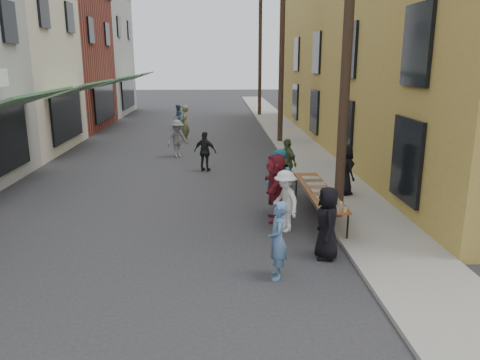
{
  "coord_description": "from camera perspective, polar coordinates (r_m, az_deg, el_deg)",
  "views": [
    {
      "loc": [
        1.1,
        -8.78,
        4.15
      ],
      "look_at": [
        1.63,
        2.27,
        1.3
      ],
      "focal_mm": 35.0,
      "sensor_mm": 36.0,
      "label": 1
    }
  ],
  "objects": [
    {
      "name": "utility_pole_far",
      "position": [
        35.92,
        2.46,
        14.97
      ],
      "size": [
        0.26,
        0.26,
        9.0
      ],
      "primitive_type": "cylinder",
      "color": "#2D2116",
      "rests_on": "ground"
    },
    {
      "name": "passerby_right",
      "position": [
        24.65,
        -6.74,
        6.85
      ],
      "size": [
        0.45,
        0.69,
        1.88
      ],
      "primitive_type": "imported",
      "rotation": [
        0.0,
        0.0,
        4.71
      ],
      "color": "olive",
      "rests_on": "ground"
    },
    {
      "name": "condiment_jar_c",
      "position": [
        11.06,
        10.37,
        -3.48
      ],
      "size": [
        0.07,
        0.07,
        0.08
      ],
      "primitive_type": "cylinder",
      "color": "#A57F26",
      "rests_on": "serving_table"
    },
    {
      "name": "server",
      "position": [
        14.73,
        12.7,
        1.27
      ],
      "size": [
        0.68,
        0.87,
        1.57
      ],
      "primitive_type": "imported",
      "rotation": [
        0.0,
        0.0,
        1.83
      ],
      "color": "black",
      "rests_on": "sidewalk"
    },
    {
      "name": "utility_pole_mid",
      "position": [
        23.99,
        5.11,
        15.21
      ],
      "size": [
        0.26,
        0.26,
        9.0
      ],
      "primitive_type": "cylinder",
      "color": "#2D2116",
      "rests_on": "ground"
    },
    {
      "name": "building_ochre",
      "position": [
        24.89,
        21.77,
        15.41
      ],
      "size": [
        10.0,
        28.0,
        10.0
      ],
      "primitive_type": "cube",
      "color": "#9F8F39",
      "rests_on": "ground"
    },
    {
      "name": "guest_front_d",
      "position": [
        11.59,
        5.53,
        -2.56
      ],
      "size": [
        0.92,
        1.14,
        1.55
      ],
      "primitive_type": "imported",
      "rotation": [
        0.0,
        0.0,
        -1.17
      ],
      "color": "white",
      "rests_on": "ground"
    },
    {
      "name": "catering_tray_buns",
      "position": [
        12.46,
        9.88,
        -1.42
      ],
      "size": [
        0.5,
        0.33,
        0.08
      ],
      "primitive_type": "cube",
      "color": "tan",
      "rests_on": "serving_table"
    },
    {
      "name": "guest_front_e",
      "position": [
        15.73,
        5.73,
        2.12
      ],
      "size": [
        0.8,
        1.03,
        1.63
      ],
      "primitive_type": "imported",
      "rotation": [
        0.0,
        0.0,
        -1.08
      ],
      "color": "#516037",
      "rests_on": "ground"
    },
    {
      "name": "guest_front_a",
      "position": [
        10.12,
        10.59,
        -5.18
      ],
      "size": [
        0.53,
        0.79,
        1.58
      ],
      "primitive_type": "imported",
      "rotation": [
        0.0,
        0.0,
        -1.61
      ],
      "color": "black",
      "rests_on": "ground"
    },
    {
      "name": "passerby_mid",
      "position": [
        17.89,
        -4.26,
        3.48
      ],
      "size": [
        0.97,
        0.68,
        1.53
      ],
      "primitive_type": "imported",
      "rotation": [
        0.0,
        0.0,
        2.76
      ],
      "color": "black",
      "rests_on": "ground"
    },
    {
      "name": "guest_front_c",
      "position": [
        12.95,
        4.75,
        -0.16
      ],
      "size": [
        0.75,
        0.92,
        1.79
      ],
      "primitive_type": "imported",
      "rotation": [
        0.0,
        0.0,
        -1.65
      ],
      "color": "teal",
      "rests_on": "ground"
    },
    {
      "name": "guest_queue_back",
      "position": [
        12.3,
        4.36,
        -0.92
      ],
      "size": [
        0.66,
        1.71,
        1.8
      ],
      "primitive_type": "imported",
      "rotation": [
        0.0,
        0.0,
        -1.65
      ],
      "color": "maroon",
      "rests_on": "ground"
    },
    {
      "name": "passerby_left",
      "position": [
        20.63,
        -7.63,
        5.01
      ],
      "size": [
        1.2,
        1.14,
        1.63
      ],
      "primitive_type": "imported",
      "rotation": [
        0.0,
        0.0,
        0.69
      ],
      "color": "slate",
      "rests_on": "ground"
    },
    {
      "name": "catering_tray_foil_d",
      "position": [
        13.12,
        9.23,
        -0.59
      ],
      "size": [
        0.5,
        0.33,
        0.08
      ],
      "primitive_type": "cube",
      "color": "#B2B2B7",
      "rests_on": "serving_table"
    },
    {
      "name": "catering_tray_buns_end",
      "position": [
        13.78,
        8.64,
        0.16
      ],
      "size": [
        0.5,
        0.33,
        0.08
      ],
      "primitive_type": "cube",
      "color": "tan",
      "rests_on": "serving_table"
    },
    {
      "name": "ground",
      "position": [
        9.77,
        -9.11,
        -10.88
      ],
      "size": [
        120.0,
        120.0,
        0.0
      ],
      "primitive_type": "plane",
      "color": "#28282B",
      "rests_on": "ground"
    },
    {
      "name": "guest_front_b",
      "position": [
        9.1,
        4.61,
        -7.34
      ],
      "size": [
        0.41,
        0.59,
        1.56
      ],
      "primitive_type": "imported",
      "rotation": [
        0.0,
        0.0,
        -1.63
      ],
      "color": "#51749D",
      "rests_on": "ground"
    },
    {
      "name": "utility_pole_near",
      "position": [
        12.21,
        12.95,
        15.74
      ],
      "size": [
        0.26,
        0.26,
        9.0
      ],
      "primitive_type": "cylinder",
      "color": "#2D2116",
      "rests_on": "ground"
    },
    {
      "name": "cup_stack",
      "position": [
        11.02,
        12.68,
        -3.56
      ],
      "size": [
        0.08,
        0.08,
        0.12
      ],
      "primitive_type": "cylinder",
      "color": "tan",
      "rests_on": "serving_table"
    },
    {
      "name": "catering_tray_sausage",
      "position": [
        11.2,
        11.35,
        -3.3
      ],
      "size": [
        0.5,
        0.33,
        0.08
      ],
      "primitive_type": "cube",
      "color": "maroon",
      "rests_on": "serving_table"
    },
    {
      "name": "serving_table",
      "position": [
        12.76,
        9.58,
        -1.39
      ],
      "size": [
        0.7,
        4.0,
        0.75
      ],
      "color": "brown",
      "rests_on": "ground"
    },
    {
      "name": "condiment_jar_b",
      "position": [
        10.97,
        10.48,
        -3.64
      ],
      "size": [
        0.07,
        0.07,
        0.08
      ],
      "primitive_type": "cylinder",
      "color": "#A57F26",
      "rests_on": "serving_table"
    },
    {
      "name": "condiment_jar_a",
      "position": [
        10.87,
        10.6,
        -3.81
      ],
      "size": [
        0.07,
        0.07,
        0.08
      ],
      "primitive_type": "cylinder",
      "color": "#A57F26",
      "rests_on": "serving_table"
    },
    {
      "name": "passerby_far",
      "position": [
        29.06,
        -7.54,
        7.63
      ],
      "size": [
        0.7,
        0.83,
        1.54
      ],
      "primitive_type": "imported",
      "rotation": [
        0.0,
        0.0,
        4.88
      ],
      "color": "#486E8B",
      "rests_on": "ground"
    },
    {
      "name": "sidewalk",
      "position": [
        24.44,
        6.51,
        4.68
      ],
      "size": [
        2.2,
        60.0,
        0.1
      ],
      "primitive_type": "cube",
      "color": "gray",
      "rests_on": "ground"
    },
    {
      "name": "catering_tray_foil_b",
      "position": [
        11.81,
        10.6,
        -2.34
      ],
      "size": [
        0.5,
        0.33,
        0.08
      ],
      "primitive_type": "cube",
      "color": "#B2B2B7",
      "rests_on": "serving_table"
    }
  ]
}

